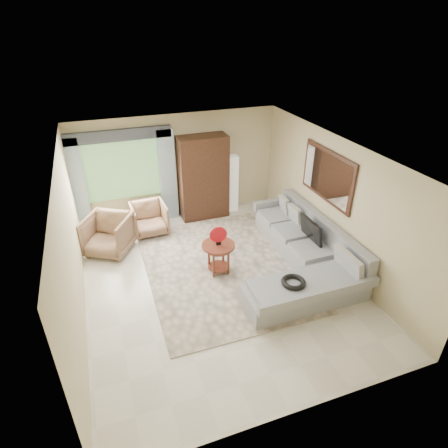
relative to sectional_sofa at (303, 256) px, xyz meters
name	(u,v)px	position (x,y,z in m)	size (l,w,h in m)	color
ground	(218,280)	(-1.78, 0.18, -0.28)	(6.00, 6.00, 0.00)	silver
area_rug	(221,267)	(-1.58, 0.58, -0.27)	(3.00, 4.00, 0.02)	beige
sectional_sofa	(303,256)	(0.00, 0.00, 0.00)	(2.30, 3.46, 0.90)	#9A9CA1
tv_screen	(311,230)	(0.27, 0.23, 0.44)	(0.06, 0.74, 0.48)	black
garden_hose	(294,282)	(-0.78, -0.96, 0.26)	(0.43, 0.43, 0.09)	black
coffee_table	(219,258)	(-1.68, 0.45, 0.06)	(0.66, 0.66, 0.66)	#501E15
red_disc	(218,235)	(-1.68, 0.45, 0.60)	(0.34, 0.34, 0.03)	red
armchair_left	(108,235)	(-3.69, 1.97, 0.14)	(0.91, 0.94, 0.85)	#8D6C4C
armchair_right	(149,219)	(-2.71, 2.49, 0.09)	(0.79, 0.81, 0.74)	#8C674C
potted_plant	(106,229)	(-3.73, 2.56, -0.03)	(0.45, 0.39, 0.50)	#999999
armoire	(203,178)	(-1.23, 2.90, 0.77)	(1.20, 0.55, 2.10)	black
floor_lamp	(232,184)	(-0.43, 2.96, 0.47)	(0.24, 0.24, 1.50)	silver
window	(122,170)	(-3.13, 3.15, 1.12)	(1.80, 0.04, 1.40)	#669E59
curtain_left	(77,188)	(-4.18, 3.06, 0.87)	(0.40, 0.08, 2.30)	#9EB7CC
curtain_right	(168,176)	(-2.08, 3.06, 0.87)	(0.40, 0.08, 2.30)	#9EB7CC
valance	(117,135)	(-3.13, 3.08, 1.97)	(2.40, 0.12, 0.26)	#1E232D
wall_mirror	(327,176)	(0.68, 0.53, 1.47)	(0.05, 1.70, 1.05)	black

